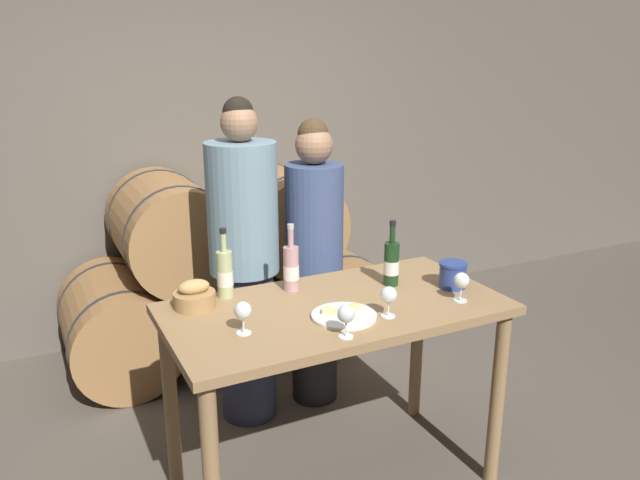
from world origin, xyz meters
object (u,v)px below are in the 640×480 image
object	(u,v)px
person_right	(314,262)
wine_bottle_white	(225,273)
person_left	(244,265)
blue_crock	(453,274)
bread_basket	(194,297)
tasting_table	(335,332)
wine_glass_left	(346,315)
wine_glass_right	(462,281)
wine_bottle_rose	(291,268)
wine_glass_far_left	(243,311)
wine_glass_center	(389,296)
wine_bottle_red	(391,263)
cheese_plate	(344,315)

from	to	relation	value
person_right	wine_bottle_white	world-z (taller)	person_right
person_left	person_right	distance (m)	0.41
wine_bottle_white	blue_crock	world-z (taller)	wine_bottle_white
blue_crock	bread_basket	world-z (taller)	bread_basket
person_left	bread_basket	size ratio (longest dim) A/B	9.71
tasting_table	wine_glass_left	xyz separation A→B (m)	(-0.11, -0.29, 0.22)
blue_crock	bread_basket	xyz separation A→B (m)	(-1.12, 0.30, -0.02)
person_left	person_right	bearing A→B (deg)	0.03
person_right	blue_crock	distance (m)	0.85
wine_glass_right	blue_crock	bearing A→B (deg)	64.73
wine_bottle_white	wine_bottle_rose	size ratio (longest dim) A/B	1.02
bread_basket	wine_glass_left	world-z (taller)	wine_glass_left
wine_glass_far_left	wine_glass_center	world-z (taller)	same
tasting_table	person_left	bearing A→B (deg)	101.86
tasting_table	wine_bottle_red	world-z (taller)	wine_bottle_red
cheese_plate	wine_glass_left	world-z (taller)	wine_glass_left
tasting_table	cheese_plate	size ratio (longest dim) A/B	5.39
wine_bottle_red	wine_glass_right	distance (m)	0.34
blue_crock	cheese_plate	world-z (taller)	blue_crock
wine_glass_far_left	cheese_plate	bearing A→B (deg)	-5.65
tasting_table	person_right	xyz separation A→B (m)	(0.25, 0.73, 0.06)
person_left	blue_crock	world-z (taller)	person_left
bread_basket	cheese_plate	distance (m)	0.64
wine_glass_far_left	wine_bottle_white	bearing A→B (deg)	81.75
tasting_table	wine_bottle_rose	bearing A→B (deg)	111.75
tasting_table	wine_glass_far_left	bearing A→B (deg)	-168.58
wine_bottle_rose	wine_glass_left	world-z (taller)	wine_bottle_rose
person_right	wine_glass_right	bearing A→B (deg)	-74.53
wine_glass_left	wine_glass_right	world-z (taller)	same
person_left	cheese_plate	xyz separation A→B (m)	(0.12, -0.86, 0.03)
bread_basket	wine_glass_far_left	distance (m)	0.35
cheese_plate	wine_glass_right	bearing A→B (deg)	-7.36
wine_bottle_red	cheese_plate	xyz separation A→B (m)	(-0.37, -0.23, -0.10)
person_left	wine_bottle_white	xyz separation A→B (m)	(-0.24, -0.43, 0.13)
tasting_table	person_right	bearing A→B (deg)	70.92
person_right	cheese_plate	size ratio (longest dim) A/B	5.97
person_left	wine_glass_left	size ratio (longest dim) A/B	13.30
wine_glass_center	wine_glass_left	bearing A→B (deg)	-159.62
wine_glass_far_left	wine_glass_right	world-z (taller)	same
wine_bottle_white	blue_crock	xyz separation A→B (m)	(0.97, -0.35, -0.04)
blue_crock	wine_glass_right	size ratio (longest dim) A/B	1.00
wine_bottle_red	wine_glass_left	xyz separation A→B (m)	(-0.45, -0.40, -0.01)
person_left	bread_basket	distance (m)	0.62
wine_bottle_white	wine_glass_far_left	xyz separation A→B (m)	(-0.06, -0.39, -0.02)
tasting_table	blue_crock	bearing A→B (deg)	-5.26
tasting_table	wine_glass_right	xyz separation A→B (m)	(0.51, -0.20, 0.22)
person_right	wine_glass_left	xyz separation A→B (m)	(-0.36, -1.02, 0.16)
person_right	wine_glass_center	bearing A→B (deg)	-97.00
wine_glass_center	wine_glass_far_left	bearing A→B (deg)	169.15
tasting_table	person_left	size ratio (longest dim) A/B	0.84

